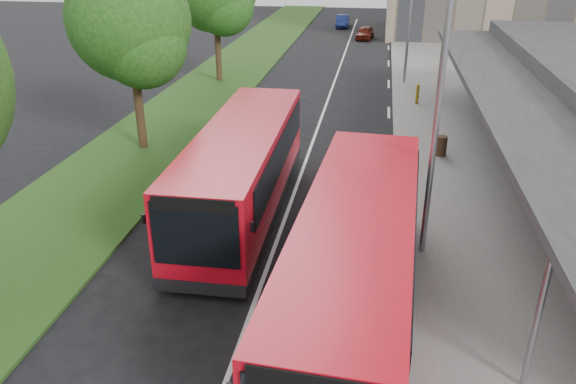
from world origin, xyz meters
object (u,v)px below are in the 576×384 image
(lamp_post_near, at_px, (436,92))
(car_far, at_px, (343,21))
(litter_bin, at_px, (441,146))
(bollard, at_px, (417,94))
(tree_mid, at_px, (130,28))
(car_near, at_px, (365,33))
(bus_second, at_px, (243,170))
(lamp_post_far, at_px, (409,3))
(bus_main, at_px, (355,265))

(lamp_post_near, distance_m, car_far, 42.81)
(litter_bin, distance_m, bollard, 7.67)
(tree_mid, xyz_separation_m, car_near, (8.27, 28.67, -4.42))
(bus_second, height_order, bollard, bus_second)
(bus_second, xyz_separation_m, car_far, (0.29, 40.38, -0.91))
(tree_mid, bearing_deg, lamp_post_far, 49.32)
(tree_mid, height_order, lamp_post_near, lamp_post_near)
(litter_bin, bearing_deg, lamp_post_near, -98.92)
(car_far, bearing_deg, litter_bin, -79.60)
(lamp_post_near, bearing_deg, car_far, 97.06)
(bus_main, relative_size, bus_second, 1.03)
(bus_main, xyz_separation_m, bus_second, (-3.83, 5.12, -0.03))
(lamp_post_far, distance_m, bus_main, 23.50)
(bus_second, xyz_separation_m, bollard, (6.16, 13.55, -0.81))
(bollard, relative_size, car_far, 0.30)
(lamp_post_far, bearing_deg, tree_mid, -130.68)
(bollard, bearing_deg, car_far, 102.34)
(tree_mid, distance_m, bus_main, 14.37)
(tree_mid, height_order, bollard, tree_mid)
(tree_mid, distance_m, litter_bin, 13.14)
(bus_second, height_order, car_near, bus_second)
(lamp_post_far, bearing_deg, lamp_post_near, -90.00)
(lamp_post_far, xyz_separation_m, car_near, (-2.86, 15.72, -4.18))
(bus_main, relative_size, bollard, 10.46)
(lamp_post_far, distance_m, bollard, 6.13)
(tree_mid, relative_size, car_far, 2.28)
(lamp_post_near, relative_size, lamp_post_far, 1.00)
(bus_second, bearing_deg, litter_bin, 40.52)
(lamp_post_far, height_order, litter_bin, lamp_post_far)
(lamp_post_near, distance_m, lamp_post_far, 20.00)
(litter_bin, xyz_separation_m, car_far, (-6.47, 34.47, 0.01))
(litter_bin, bearing_deg, bollard, 94.48)
(lamp_post_near, xyz_separation_m, litter_bin, (1.23, 7.81, -4.17))
(bollard, distance_m, car_near, 20.57)
(bus_main, height_order, bus_second, bus_main)
(litter_bin, bearing_deg, lamp_post_far, 95.75)
(lamp_post_near, relative_size, litter_bin, 10.02)
(tree_mid, relative_size, lamp_post_far, 0.96)
(car_near, relative_size, car_far, 0.94)
(bus_second, bearing_deg, bollard, 64.90)
(bus_second, distance_m, litter_bin, 9.02)
(bus_main, xyz_separation_m, car_near, (-1.16, 38.94, -0.96))
(lamp_post_far, bearing_deg, car_far, 103.23)
(lamp_post_far, xyz_separation_m, car_far, (-5.24, 22.28, -4.16))
(bollard, height_order, car_near, bollard)
(bus_main, height_order, litter_bin, bus_main)
(lamp_post_far, relative_size, bus_main, 0.77)
(bollard, relative_size, car_near, 0.32)
(bus_second, distance_m, bollard, 14.91)
(bollard, xyz_separation_m, car_far, (-5.87, 26.83, -0.09))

